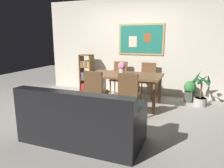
{
  "coord_description": "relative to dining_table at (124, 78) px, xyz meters",
  "views": [
    {
      "loc": [
        1.58,
        -3.97,
        1.55
      ],
      "look_at": [
        0.11,
        -0.17,
        0.65
      ],
      "focal_mm": 33.68,
      "sensor_mm": 36.0,
      "label": 1
    }
  ],
  "objects": [
    {
      "name": "potted_ivy",
      "position": [
        1.44,
        0.81,
        -0.37
      ],
      "size": [
        0.29,
        0.3,
        0.52
      ],
      "color": "#4C4742",
      "rests_on": "ground_plane"
    },
    {
      "name": "dining_chair_far_right",
      "position": [
        0.38,
        0.82,
        -0.11
      ],
      "size": [
        0.4,
        0.41,
        0.91
      ],
      "color": "brown",
      "rests_on": "ground_plane"
    },
    {
      "name": "dining_chair_far_left",
      "position": [
        -0.4,
        0.8,
        -0.11
      ],
      "size": [
        0.4,
        0.41,
        0.91
      ],
      "color": "brown",
      "rests_on": "ground_plane"
    },
    {
      "name": "dining_chair_near_right",
      "position": [
        0.36,
        -0.82,
        -0.11
      ],
      "size": [
        0.4,
        0.41,
        0.91
      ],
      "color": "brown",
      "rests_on": "ground_plane"
    },
    {
      "name": "dining_table",
      "position": [
        0.0,
        0.0,
        0.0
      ],
      "size": [
        1.69,
        0.95,
        0.72
      ],
      "color": "brown",
      "rests_on": "ground_plane"
    },
    {
      "name": "ground_plane",
      "position": [
        -0.13,
        -0.59,
        -0.64
      ],
      "size": [
        12.0,
        12.0,
        0.0
      ],
      "primitive_type": "plane",
      "color": "#B7B2A8"
    },
    {
      "name": "flower_vase",
      "position": [
        -0.05,
        -0.03,
        0.24
      ],
      "size": [
        0.19,
        0.18,
        0.28
      ],
      "color": "beige",
      "rests_on": "dining_table"
    },
    {
      "name": "leather_couch",
      "position": [
        -0.05,
        -1.98,
        -0.33
      ],
      "size": [
        1.8,
        0.84,
        0.84
      ],
      "color": "black",
      "rests_on": "ground_plane"
    },
    {
      "name": "wall_back_with_painting",
      "position": [
        -0.13,
        1.16,
        0.66
      ],
      "size": [
        5.2,
        0.14,
        2.6
      ],
      "color": "beige",
      "rests_on": "ground_plane"
    },
    {
      "name": "bookshelf",
      "position": [
        -1.4,
        0.78,
        -0.12
      ],
      "size": [
        0.36,
        0.28,
        1.08
      ],
      "color": "brown",
      "rests_on": "ground_plane"
    },
    {
      "name": "potted_palm",
      "position": [
        1.68,
        0.53,
        -0.35
      ],
      "size": [
        0.41,
        0.43,
        0.82
      ],
      "color": "#B2ADA3",
      "rests_on": "ground_plane"
    },
    {
      "name": "dining_chair_near_left",
      "position": [
        -0.35,
        -0.83,
        -0.11
      ],
      "size": [
        0.4,
        0.41,
        0.91
      ],
      "color": "brown",
      "rests_on": "ground_plane"
    }
  ]
}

